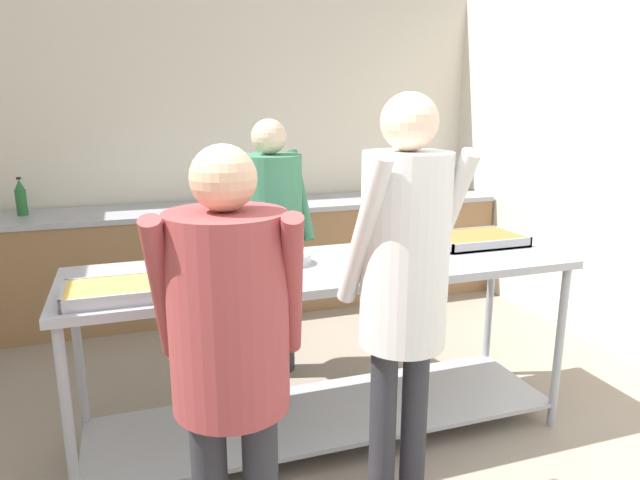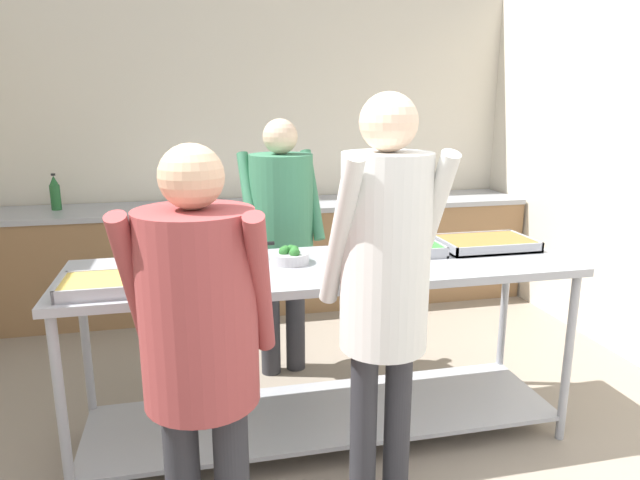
% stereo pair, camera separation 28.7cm
% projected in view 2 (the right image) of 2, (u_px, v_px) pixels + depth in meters
% --- Properties ---
extents(wall_rear, '(4.56, 0.06, 2.65)m').
position_uv_depth(wall_rear, '(261.00, 147.00, 5.00)').
color(wall_rear, beige).
rests_on(wall_rear, ground_plane).
extents(back_counter, '(4.40, 0.65, 0.89)m').
position_uv_depth(back_counter, '(269.00, 254.00, 4.86)').
color(back_counter, olive).
rests_on(back_counter, ground_plane).
extents(serving_counter, '(2.49, 0.72, 0.94)m').
position_uv_depth(serving_counter, '(324.00, 322.00, 2.87)').
color(serving_counter, '#9EA0A8').
rests_on(serving_counter, ground_plane).
extents(serving_tray_greens, '(0.47, 0.29, 0.05)m').
position_uv_depth(serving_tray_greens, '(118.00, 284.00, 2.42)').
color(serving_tray_greens, '#9EA0A8').
rests_on(serving_tray_greens, serving_counter).
extents(sauce_pan, '(0.38, 0.24, 0.09)m').
position_uv_depth(sauce_pan, '(223.00, 252.00, 2.84)').
color(sauce_pan, '#9EA0A8').
rests_on(sauce_pan, serving_counter).
extents(broccoli_bowl, '(0.19, 0.19, 0.09)m').
position_uv_depth(broccoli_bowl, '(290.00, 256.00, 2.82)').
color(broccoli_bowl, '#B2B2B7').
rests_on(broccoli_bowl, serving_counter).
extents(plate_stack, '(0.27, 0.27, 0.04)m').
position_uv_depth(plate_stack, '(346.00, 261.00, 2.80)').
color(plate_stack, white).
rests_on(plate_stack, serving_counter).
extents(serving_tray_vegetables, '(0.37, 0.33, 0.05)m').
position_uv_depth(serving_tray_vegetables, '(403.00, 248.00, 3.02)').
color(serving_tray_vegetables, '#9EA0A8').
rests_on(serving_tray_vegetables, serving_counter).
extents(serving_tray_roast, '(0.50, 0.33, 0.05)m').
position_uv_depth(serving_tray_roast, '(485.00, 244.00, 3.11)').
color(serving_tray_roast, '#9EA0A8').
rests_on(serving_tray_roast, serving_counter).
extents(guest_serving_left, '(0.45, 0.37, 1.75)m').
position_uv_depth(guest_serving_left, '(385.00, 273.00, 2.12)').
color(guest_serving_left, '#2D2D33').
rests_on(guest_serving_left, ground_plane).
extents(guest_serving_right, '(0.54, 0.41, 1.59)m').
position_uv_depth(guest_serving_right, '(200.00, 331.00, 1.90)').
color(guest_serving_right, '#2D2D33').
rests_on(guest_serving_right, ground_plane).
extents(cook_behind_counter, '(0.52, 0.39, 1.62)m').
position_uv_depth(cook_behind_counter, '(282.00, 223.00, 3.51)').
color(cook_behind_counter, '#2D2D33').
rests_on(cook_behind_counter, ground_plane).
extents(water_bottle, '(0.08, 0.08, 0.28)m').
position_uv_depth(water_bottle, '(55.00, 193.00, 4.44)').
color(water_bottle, '#23602D').
rests_on(water_bottle, back_counter).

